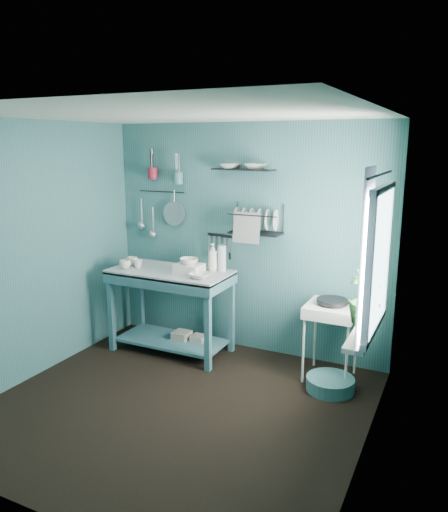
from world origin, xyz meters
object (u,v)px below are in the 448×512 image
at_px(potted_plant, 365,297).
at_px(colander, 174,214).
at_px(water_bottle, 222,258).
at_px(frying_pan, 332,301).
at_px(hotplate_stand, 330,342).
at_px(mug_mid, 138,264).
at_px(soap_bottle, 213,257).
at_px(utensil_cup_magenta, 153,173).
at_px(work_counter, 171,311).
at_px(mug_right, 132,261).
at_px(dish_rack, 256,219).
at_px(wash_tub, 189,269).
at_px(storage_tin_large, 182,341).
at_px(mug_left, 125,264).
at_px(utensil_cup_teal, 178,178).
at_px(storage_tin_small, 199,344).
at_px(floor_basin, 330,384).

bearing_deg(potted_plant, colander, 158.99).
relative_size(water_bottle, frying_pan, 0.93).
relative_size(hotplate_stand, colander, 2.72).
xyz_separation_m(mug_mid, colander, (0.19, 0.48, 0.51)).
relative_size(soap_bottle, utensil_cup_magenta, 2.30).
relative_size(work_counter, hotplate_stand, 1.73).
distance_m(mug_right, hotplate_stand, 2.34).
distance_m(work_counter, dish_rack, 1.39).
relative_size(work_counter, wash_tub, 4.69).
height_order(soap_bottle, potted_plant, potted_plant).
xyz_separation_m(mug_mid, storage_tin_large, (0.48, 0.11, -0.87)).
distance_m(mug_left, utensil_cup_teal, 1.13).
xyz_separation_m(mug_right, water_bottle, (1.02, 0.22, 0.09)).
height_order(mug_right, frying_pan, mug_right).
height_order(mug_right, wash_tub, wash_tub).
bearing_deg(mug_right, wash_tub, -1.53).
distance_m(utensil_cup_magenta, potted_plant, 2.89).
height_order(frying_pan, dish_rack, dish_rack).
relative_size(mug_right, water_bottle, 0.44).
bearing_deg(utensil_cup_magenta, water_bottle, -9.70).
xyz_separation_m(colander, potted_plant, (2.35, -0.90, -0.43)).
relative_size(frying_pan, utensil_cup_magenta, 2.31).
distance_m(dish_rack, storage_tin_large, 1.62).
relative_size(wash_tub, colander, 1.00).
bearing_deg(hotplate_stand, utensil_cup_magenta, -177.41).
height_order(colander, storage_tin_large, colander).
bearing_deg(mug_right, soap_bottle, 12.26).
xyz_separation_m(wash_tub, dish_rack, (0.61, 0.36, 0.53)).
height_order(work_counter, storage_tin_large, work_counter).
height_order(utensil_cup_teal, storage_tin_small, utensil_cup_teal).
xyz_separation_m(mug_right, floor_basin, (2.34, -0.15, -0.91)).
xyz_separation_m(work_counter, soap_bottle, (0.42, 0.20, 0.61)).
bearing_deg(water_bottle, work_counter, -157.07).
relative_size(mug_mid, utensil_cup_teal, 0.77).
xyz_separation_m(wash_tub, storage_tin_large, (-0.15, 0.07, -0.87)).
distance_m(utensil_cup_teal, storage_tin_small, 1.87).
relative_size(wash_tub, utensil_cup_teal, 2.15).
bearing_deg(work_counter, wash_tub, -9.42).
distance_m(dish_rack, utensil_cup_magenta, 1.38).
bearing_deg(mug_mid, utensil_cup_magenta, 98.79).
height_order(soap_bottle, storage_tin_small, soap_bottle).
bearing_deg(potted_plant, hotplate_stand, 123.97).
bearing_deg(utensil_cup_teal, frying_pan, -8.48).
bearing_deg(mug_right, floor_basin, -3.67).
relative_size(soap_bottle, storage_tin_large, 1.36).
bearing_deg(colander, potted_plant, -21.01).
relative_size(mug_mid, water_bottle, 0.36).
relative_size(hotplate_stand, floor_basin, 1.69).
bearing_deg(floor_basin, utensil_cup_teal, 164.61).
bearing_deg(storage_tin_large, potted_plant, -14.59).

